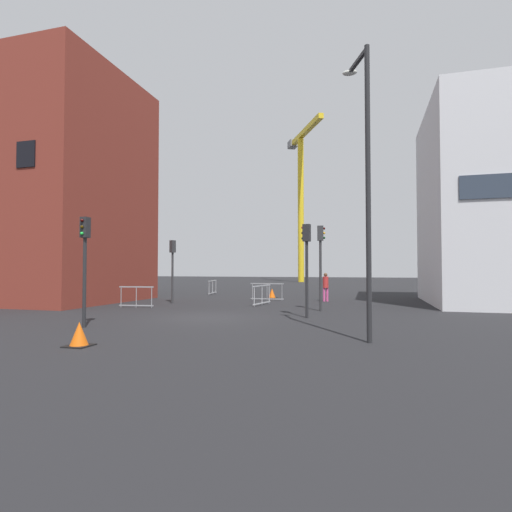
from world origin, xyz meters
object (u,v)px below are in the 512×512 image
(traffic_light_verge, at_px, (307,255))
(traffic_light_island, at_px, (85,253))
(traffic_light_near, at_px, (173,261))
(pedestrian_walking, at_px, (326,285))
(construction_crane, at_px, (301,186))
(streetlamp_tall, at_px, (366,171))
(traffic_cone_striped, at_px, (272,294))
(traffic_cone_by_barrier, at_px, (79,335))
(traffic_light_corner, at_px, (321,254))

(traffic_light_verge, xyz_separation_m, traffic_light_island, (-6.84, -4.70, -0.03))
(traffic_light_near, bearing_deg, pedestrian_walking, 24.11)
(traffic_light_verge, xyz_separation_m, traffic_light_near, (-8.42, 4.72, -0.11))
(pedestrian_walking, bearing_deg, construction_crane, 101.49)
(construction_crane, distance_m, pedestrian_walking, 38.04)
(streetlamp_tall, distance_m, traffic_light_island, 9.45)
(streetlamp_tall, relative_size, traffic_light_verge, 2.14)
(streetlamp_tall, bearing_deg, traffic_light_near, 138.37)
(pedestrian_walking, bearing_deg, traffic_light_verge, -89.37)
(traffic_cone_striped, bearing_deg, construction_crane, 95.74)
(pedestrian_walking, bearing_deg, traffic_light_near, -155.89)
(construction_crane, relative_size, traffic_light_verge, 5.95)
(traffic_light_near, xyz_separation_m, traffic_cone_striped, (4.57, 5.50, -2.14))
(traffic_light_near, bearing_deg, traffic_cone_by_barrier, -73.20)
(traffic_cone_by_barrier, bearing_deg, streetlamp_tall, 20.48)
(traffic_light_corner, bearing_deg, traffic_light_verge, -95.29)
(streetlamp_tall, bearing_deg, traffic_cone_striped, 112.39)
(streetlamp_tall, distance_m, traffic_cone_by_barrier, 8.74)
(construction_crane, height_order, pedestrian_walking, construction_crane)
(traffic_light_verge, relative_size, traffic_cone_by_barrier, 6.06)
(streetlamp_tall, relative_size, traffic_light_island, 2.17)
(traffic_light_near, distance_m, traffic_cone_by_barrier, 12.95)
(traffic_cone_by_barrier, bearing_deg, pedestrian_walking, 73.79)
(traffic_light_near, height_order, traffic_light_corner, traffic_light_corner)
(traffic_light_island, xyz_separation_m, traffic_light_corner, (7.10, 7.45, 0.17))
(streetlamp_tall, distance_m, pedestrian_walking, 14.02)
(construction_crane, xyz_separation_m, traffic_light_island, (0.34, -48.01, -11.94))
(streetlamp_tall, bearing_deg, pedestrian_walking, 100.43)
(pedestrian_walking, bearing_deg, streetlamp_tall, -79.57)
(construction_crane, bearing_deg, pedestrian_walking, -78.51)
(streetlamp_tall, distance_m, traffic_light_near, 14.59)
(streetlamp_tall, distance_m, traffic_light_verge, 5.80)
(streetlamp_tall, relative_size, pedestrian_walking, 4.69)
(traffic_light_verge, relative_size, traffic_light_near, 1.05)
(traffic_light_corner, bearing_deg, traffic_cone_striped, 118.82)
(construction_crane, height_order, traffic_cone_striped, construction_crane)
(traffic_light_island, xyz_separation_m, traffic_cone_striped, (2.99, 14.92, -2.21))
(traffic_light_island, height_order, pedestrian_walking, traffic_light_island)
(traffic_light_near, bearing_deg, streetlamp_tall, -41.63)
(pedestrian_walking, distance_m, traffic_cone_striped, 4.22)
(traffic_cone_by_barrier, bearing_deg, traffic_light_corner, 64.08)
(streetlamp_tall, xyz_separation_m, traffic_light_corner, (-2.10, 7.61, -1.99))
(streetlamp_tall, bearing_deg, traffic_cone_by_barrier, -159.52)
(traffic_light_island, bearing_deg, construction_crane, 90.40)
(traffic_light_verge, bearing_deg, streetlamp_tall, -64.14)
(traffic_light_corner, distance_m, traffic_cone_by_barrier, 11.65)
(traffic_light_corner, distance_m, pedestrian_walking, 5.95)
(construction_crane, relative_size, traffic_light_near, 6.23)
(construction_crane, distance_m, traffic_light_island, 49.47)
(construction_crane, bearing_deg, traffic_cone_by_barrier, -87.24)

